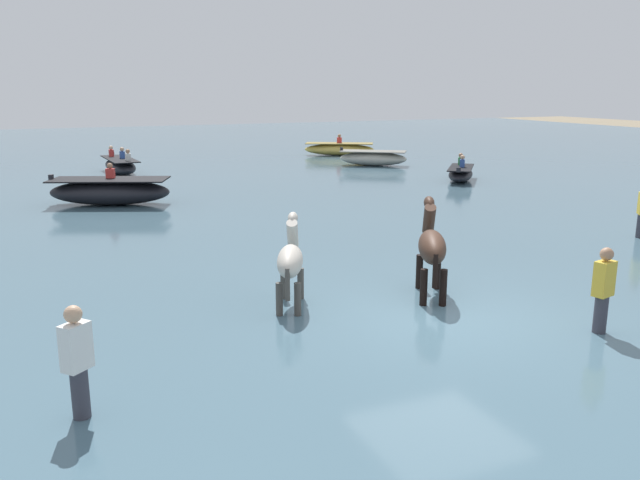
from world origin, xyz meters
name	(u,v)px	position (x,y,z in m)	size (l,w,h in m)	color
ground_plane	(441,331)	(0.00, 0.00, 0.00)	(120.00, 120.00, 0.00)	#84755B
water_surface	(253,215)	(0.00, 10.00, 0.15)	(90.00, 90.00, 0.29)	#476675
horse_lead_pinto	(290,262)	(-2.12, 1.43, 1.06)	(0.97, 1.60, 1.78)	beige
horse_trailing_dark_bay	(432,248)	(0.37, 0.93, 1.16)	(1.13, 1.73, 1.96)	#382319
boat_near_port	(120,166)	(-2.53, 20.64, 0.62)	(1.32, 3.66, 1.12)	black
boat_distant_east	(110,192)	(-3.82, 12.86, 0.70)	(4.03, 2.75, 1.30)	black
boat_mid_channel	(461,174)	(9.56, 12.77, 0.58)	(2.47, 2.70, 1.03)	black
boat_near_starboard	(373,158)	(8.81, 18.69, 0.64)	(3.27, 2.82, 0.83)	#B2AD9E
boat_mid_outer	(339,149)	(9.36, 23.58, 0.63)	(3.86, 2.83, 1.14)	gold
person_onlooker_right	(78,370)	(-5.71, -1.22, 0.87)	(0.37, 0.36, 1.63)	#383842
person_wading_mid	(602,297)	(1.73, -1.65, 0.87)	(0.36, 0.27, 1.63)	#383842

